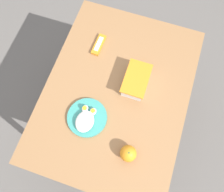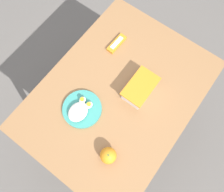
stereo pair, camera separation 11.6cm
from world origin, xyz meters
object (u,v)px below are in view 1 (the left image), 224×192
orange_fruit (128,153)px  food_container (136,81)px  rice_plate (87,118)px  candy_bar (99,45)px

orange_fruit → food_container: bearing=-169.2°
rice_plate → candy_bar: rice_plate is taller
food_container → orange_fruit: bearing=10.8°
food_container → rice_plate: size_ratio=0.96×
food_container → orange_fruit: size_ratio=2.46×
rice_plate → candy_bar: size_ratio=1.51×
food_container → orange_fruit: orange_fruit is taller
food_container → rice_plate: 0.33m
orange_fruit → candy_bar: 0.64m
food_container → rice_plate: food_container is taller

